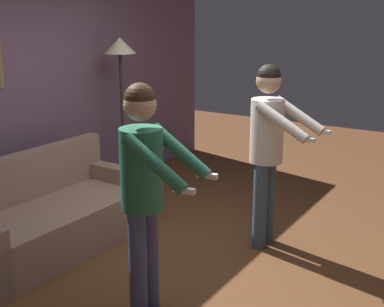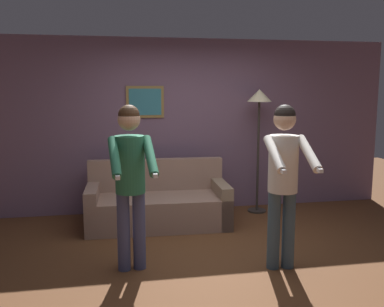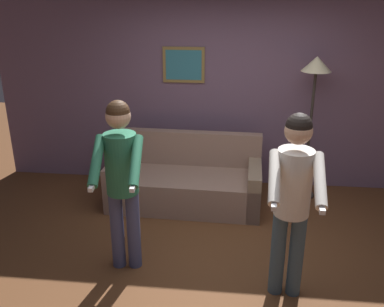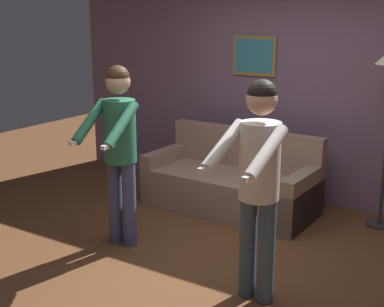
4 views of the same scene
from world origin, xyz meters
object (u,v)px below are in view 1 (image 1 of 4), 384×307
at_px(torchiere_lamp, 120,62).
at_px(person_standing_right, 268,139).
at_px(person_standing_left, 144,180).
at_px(couch, 50,220).

relative_size(torchiere_lamp, person_standing_right, 1.09).
bearing_deg(person_standing_left, couch, 73.59).
bearing_deg(couch, person_standing_right, -56.49).
xyz_separation_m(torchiere_lamp, person_standing_right, (-0.45, -2.05, -0.54)).
height_order(torchiere_lamp, person_standing_right, torchiere_lamp).
bearing_deg(couch, person_standing_left, -106.41).
distance_m(torchiere_lamp, person_standing_left, 2.73).
bearing_deg(person_standing_right, person_standing_left, 170.67).
bearing_deg(couch, torchiere_lamp, 13.67).
relative_size(couch, torchiere_lamp, 1.04).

